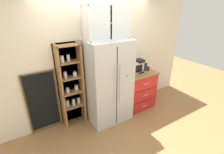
% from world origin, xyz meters
% --- Properties ---
extents(ground_plane, '(10.69, 10.69, 0.00)m').
position_xyz_m(ground_plane, '(0.00, 0.00, 0.00)').
color(ground_plane, '#9E7042').
extents(wall_back_cream, '(4.99, 0.10, 2.55)m').
position_xyz_m(wall_back_cream, '(0.00, 0.40, 1.27)').
color(wall_back_cream, silver).
rests_on(wall_back_cream, ground).
extents(refrigerator, '(0.90, 0.71, 1.79)m').
position_xyz_m(refrigerator, '(0.00, 0.01, 0.89)').
color(refrigerator, silver).
rests_on(refrigerator, ground).
extents(pantry_shelf_column, '(0.51, 0.28, 1.76)m').
position_xyz_m(pantry_shelf_column, '(-0.72, 0.29, 0.90)').
color(pantry_shelf_column, brown).
rests_on(pantry_shelf_column, ground).
extents(counter_cabinet, '(0.77, 0.64, 0.93)m').
position_xyz_m(counter_cabinet, '(0.86, 0.05, 0.47)').
color(counter_cabinet, red).
rests_on(counter_cabinet, ground).
extents(microwave, '(0.44, 0.33, 0.26)m').
position_xyz_m(microwave, '(0.80, 0.09, 1.06)').
color(microwave, silver).
rests_on(microwave, counter_cabinet).
extents(coffee_maker, '(0.17, 0.20, 0.31)m').
position_xyz_m(coffee_maker, '(0.86, 0.05, 1.09)').
color(coffee_maker, black).
rests_on(coffee_maker, counter_cabinet).
extents(mug_charcoal, '(0.12, 0.09, 0.10)m').
position_xyz_m(mug_charcoal, '(1.10, 0.00, 0.98)').
color(mug_charcoal, '#2D2D33').
rests_on(mug_charcoal, counter_cabinet).
extents(bottle_amber, '(0.07, 0.07, 0.26)m').
position_xyz_m(bottle_amber, '(0.86, 0.03, 1.05)').
color(bottle_amber, brown).
rests_on(bottle_amber, counter_cabinet).
extents(upper_cabinet, '(0.86, 0.32, 0.62)m').
position_xyz_m(upper_cabinet, '(0.00, 0.05, 2.09)').
color(upper_cabinet, silver).
rests_on(upper_cabinet, refrigerator).
extents(chalkboard_menu, '(0.60, 0.04, 1.28)m').
position_xyz_m(chalkboard_menu, '(-1.30, 0.33, 0.64)').
color(chalkboard_menu, brown).
rests_on(chalkboard_menu, ground).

